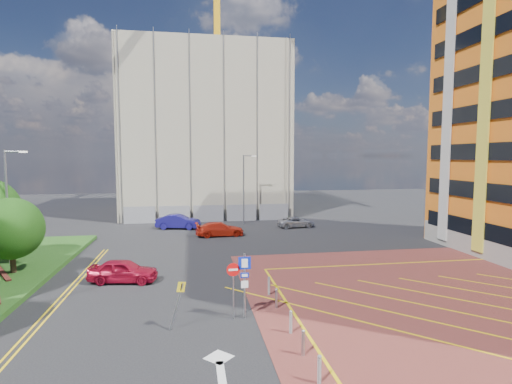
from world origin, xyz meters
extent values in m
plane|color=black|center=(0.00, 0.00, 0.00)|extent=(140.00, 140.00, 0.00)
cube|color=brown|center=(14.00, 0.00, 0.01)|extent=(26.00, 26.00, 0.02)
cube|color=maroon|center=(-14.20, 10.00, 0.20)|extent=(2.69, 4.06, 0.40)
cylinder|color=#3D2B1C|center=(-13.50, 10.00, 1.20)|extent=(0.36, 0.36, 1.80)
sphere|color=#15380C|center=(-13.50, 10.00, 3.20)|extent=(4.00, 4.00, 4.00)
cylinder|color=#9EA0A8|center=(-14.50, 12.00, 4.30)|extent=(0.16, 0.16, 8.00)
cylinder|color=#9EA0A8|center=(-13.90, 12.00, 8.18)|extent=(1.20, 0.10, 0.10)
cube|color=silver|center=(-13.30, 12.00, 8.15)|extent=(0.50, 0.15, 0.12)
cylinder|color=#9EA0A8|center=(4.00, 28.00, 4.00)|extent=(0.16, 0.16, 8.00)
cylinder|color=#9EA0A8|center=(4.60, 28.00, 7.88)|extent=(1.20, 0.10, 0.10)
cube|color=silver|center=(5.20, 28.00, 7.85)|extent=(0.50, 0.15, 0.12)
cylinder|color=#9EA0A8|center=(0.50, 1.00, 1.60)|extent=(0.10, 0.10, 3.20)
cube|color=#091EA3|center=(0.50, 0.97, 2.75)|extent=(0.60, 0.04, 0.60)
cube|color=white|center=(0.50, 0.94, 2.75)|extent=(0.30, 0.02, 0.42)
cube|color=#091EA3|center=(0.50, 0.97, 2.15)|extent=(0.40, 0.04, 0.25)
cube|color=white|center=(0.50, 0.94, 2.15)|extent=(0.28, 0.02, 0.14)
cube|color=white|center=(0.50, 0.97, 1.70)|extent=(0.35, 0.04, 0.35)
cylinder|color=#9EA0A8|center=(-0.05, 1.00, 1.35)|extent=(0.08, 0.08, 2.70)
cylinder|color=red|center=(-0.05, 0.97, 2.45)|extent=(0.64, 0.04, 0.64)
cube|color=white|center=(-0.05, 0.94, 2.45)|extent=(0.44, 0.02, 0.10)
cylinder|color=#9EA0A8|center=(-2.70, 0.19, 1.10)|extent=(0.68, 0.08, 2.14)
cube|color=yellow|center=(-2.48, 0.16, 2.00)|extent=(0.42, 0.42, 0.56)
cylinder|color=black|center=(2.30, -5.00, 0.47)|extent=(0.14, 0.14, 0.90)
cylinder|color=#9EA0A8|center=(2.30, -3.00, 0.47)|extent=(0.14, 0.14, 0.90)
cylinder|color=black|center=(2.30, -1.00, 0.47)|extent=(0.14, 0.14, 0.90)
cylinder|color=#9EA0A8|center=(2.30, 2.00, 0.47)|extent=(0.14, 0.14, 0.90)
cylinder|color=black|center=(2.30, 4.00, 0.47)|extent=(0.14, 0.14, 0.90)
cube|color=#A89F89|center=(0.00, 40.00, 11.00)|extent=(21.20, 19.20, 22.00)
cube|color=yellow|center=(2.00, 42.00, 17.00)|extent=(0.90, 0.90, 34.00)
cube|color=gray|center=(1.00, 30.00, 1.00)|extent=(21.60, 0.06, 2.00)
imported|color=maroon|center=(-6.26, 7.77, 0.72)|extent=(4.43, 2.34, 1.44)
imported|color=navy|center=(-3.42, 25.87, 0.78)|extent=(4.97, 2.63, 1.56)
imported|color=red|center=(0.73, 21.24, 0.69)|extent=(4.88, 2.32, 1.37)
imported|color=#A2A3A9|center=(9.38, 24.72, 0.58)|extent=(4.30, 2.28, 1.15)
camera|label=1|loc=(-1.96, -17.61, 7.87)|focal=28.00mm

